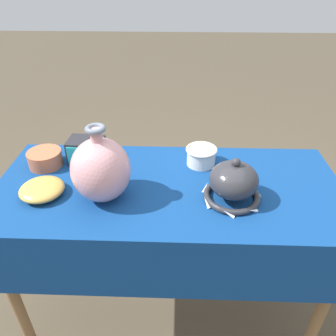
% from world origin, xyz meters
% --- Properties ---
extents(ground_plane, '(14.00, 14.00, 0.00)m').
position_xyz_m(ground_plane, '(0.00, 0.00, 0.00)').
color(ground_plane, '#4C4233').
extents(display_table, '(1.31, 0.58, 0.78)m').
position_xyz_m(display_table, '(0.00, -0.02, 0.69)').
color(display_table, olive).
rests_on(display_table, ground_plane).
extents(vase_tall_bulbous, '(0.20, 0.20, 0.28)m').
position_xyz_m(vase_tall_bulbous, '(-0.23, -0.08, 0.90)').
color(vase_tall_bulbous, '#D19399').
rests_on(vase_tall_bulbous, display_table).
extents(vase_dome_bell, '(0.21, 0.22, 0.17)m').
position_xyz_m(vase_dome_bell, '(0.23, -0.07, 0.85)').
color(vase_dome_bell, '#2D2D33').
rests_on(vase_dome_bell, display_table).
extents(mosaic_tile_box, '(0.15, 0.12, 0.10)m').
position_xyz_m(mosaic_tile_box, '(-0.34, 0.16, 0.83)').
color(mosaic_tile_box, '#232328').
rests_on(mosaic_tile_box, display_table).
extents(cup_wide_ivory, '(0.13, 0.13, 0.07)m').
position_xyz_m(cup_wide_ivory, '(0.13, 0.15, 0.82)').
color(cup_wide_ivory, white).
rests_on(cup_wide_ivory, display_table).
extents(bowl_shallow_ochre, '(0.16, 0.16, 0.05)m').
position_xyz_m(bowl_shallow_ochre, '(-0.45, -0.08, 0.80)').
color(bowl_shallow_ochre, gold).
rests_on(bowl_shallow_ochre, display_table).
extents(pot_squat_terracotta, '(0.14, 0.14, 0.06)m').
position_xyz_m(pot_squat_terracotta, '(-0.51, 0.12, 0.81)').
color(pot_squat_terracotta, '#BC6642').
rests_on(pot_squat_terracotta, display_table).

